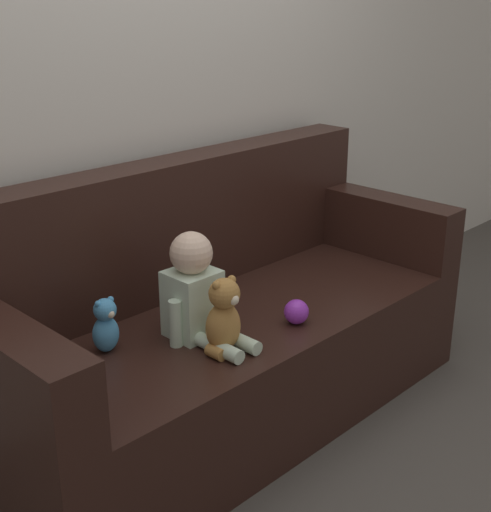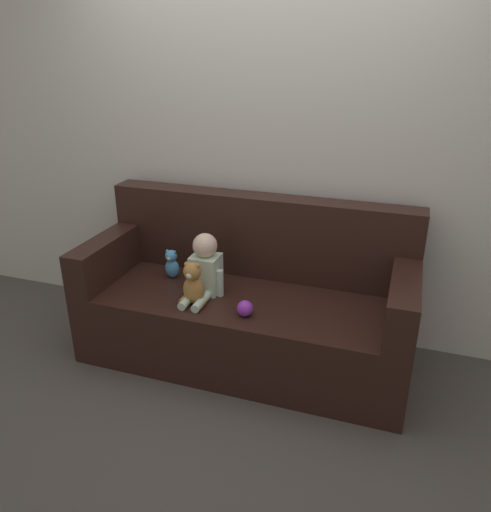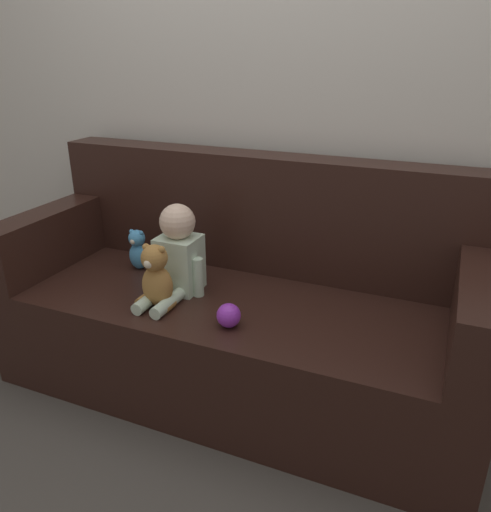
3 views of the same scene
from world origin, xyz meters
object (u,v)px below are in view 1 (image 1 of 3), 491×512
object	(u,v)px
person_baby	(195,293)
plush_toy_side	(106,325)
teddy_bear_brown	(224,317)
couch	(221,331)
toy_ball	(296,312)

from	to	relation	value
person_baby	plush_toy_side	world-z (taller)	person_baby
teddy_bear_brown	plush_toy_side	world-z (taller)	teddy_bear_brown
person_baby	couch	bearing A→B (deg)	27.16
toy_ball	couch	bearing A→B (deg)	105.69
teddy_bear_brown	toy_ball	bearing A→B (deg)	-6.24
person_baby	teddy_bear_brown	distance (m)	0.16
teddy_bear_brown	toy_ball	distance (m)	0.35
plush_toy_side	person_baby	bearing A→B (deg)	-24.27
person_baby	teddy_bear_brown	xyz separation A→B (m)	(-0.01, -0.15, -0.04)
plush_toy_side	couch	bearing A→B (deg)	-1.01
couch	teddy_bear_brown	xyz separation A→B (m)	(-0.25, -0.27, 0.24)
couch	toy_ball	bearing A→B (deg)	-74.31
person_baby	plush_toy_side	size ratio (longest dim) A/B	1.96
person_baby	toy_ball	world-z (taller)	person_baby
teddy_bear_brown	toy_ball	size ratio (longest dim) A/B	2.90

